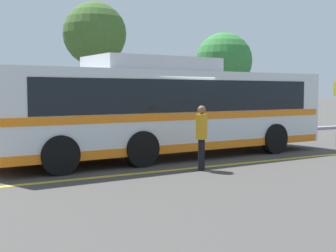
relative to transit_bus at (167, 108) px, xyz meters
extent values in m
plane|color=#423F3D|center=(-0.31, -0.09, -1.55)|extent=(220.00, 220.00, 0.00)
cube|color=gold|center=(0.02, -2.20, -1.55)|extent=(31.13, 0.20, 0.01)
cube|color=#99999E|center=(0.02, 5.20, -1.48)|extent=(39.13, 0.36, 0.15)
cube|color=silver|center=(0.02, 0.00, -0.05)|extent=(11.25, 3.17, 2.36)
cube|color=black|center=(0.02, 0.00, 0.39)|extent=(9.70, 3.12, 0.94)
cube|color=orange|center=(0.02, 0.00, -0.20)|extent=(11.03, 3.19, 0.20)
cube|color=orange|center=(0.02, 0.00, -1.11)|extent=(11.03, 3.18, 0.24)
cube|color=black|center=(5.60, 0.31, 0.02)|extent=(0.16, 2.25, 1.69)
cube|color=black|center=(5.60, 0.31, 0.98)|extent=(0.14, 1.79, 0.24)
cube|color=silver|center=(-0.54, -0.03, 1.34)|extent=(4.00, 2.26, 0.42)
cube|color=black|center=(5.88, 0.33, -1.00)|extent=(0.15, 1.91, 0.04)
cube|color=black|center=(5.88, 0.33, -1.20)|extent=(0.15, 1.91, 0.04)
cylinder|color=black|center=(3.40, 1.42, -1.05)|extent=(1.01, 0.34, 1.00)
cylinder|color=black|center=(3.53, -1.03, -1.05)|extent=(1.01, 0.34, 1.00)
cylinder|color=black|center=(-1.72, 1.13, -1.05)|extent=(1.01, 0.34, 1.00)
cylinder|color=black|center=(-1.58, -1.32, -1.05)|extent=(1.01, 0.34, 1.00)
cylinder|color=black|center=(-4.05, 1.00, -1.05)|extent=(1.01, 0.34, 1.00)
cylinder|color=black|center=(-3.91, -1.44, -1.05)|extent=(1.01, 0.34, 1.00)
cube|color=#9E9EA3|center=(-3.60, 3.47, -0.93)|extent=(4.62, 2.17, 0.63)
cube|color=black|center=(-3.72, 3.47, -0.41)|extent=(1.99, 1.80, 0.41)
cylinder|color=black|center=(-2.15, 4.31, -1.25)|extent=(0.61, 0.23, 0.60)
cylinder|color=black|center=(-2.25, 2.47, -1.25)|extent=(0.61, 0.23, 0.60)
cylinder|color=black|center=(-0.39, -2.52, -1.14)|extent=(0.14, 0.14, 0.83)
cylinder|color=black|center=(-0.51, -2.63, -1.14)|extent=(0.14, 0.14, 0.83)
cube|color=orange|center=(-0.45, -2.58, -0.40)|extent=(0.46, 0.45, 0.65)
sphere|color=brown|center=(-0.45, -2.58, 0.04)|extent=(0.22, 0.22, 0.22)
cylinder|color=#513823|center=(9.46, 9.73, -0.23)|extent=(0.28, 0.28, 2.63)
sphere|color=#337A38|center=(9.46, 9.73, 2.33)|extent=(3.34, 3.34, 3.34)
cylinder|color=#513823|center=(1.31, 9.56, 0.33)|extent=(0.28, 0.28, 3.76)
sphere|color=#3D6028|center=(1.31, 9.56, 3.39)|extent=(3.16, 3.16, 3.16)
camera|label=1|loc=(-7.33, -12.71, 0.52)|focal=50.00mm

